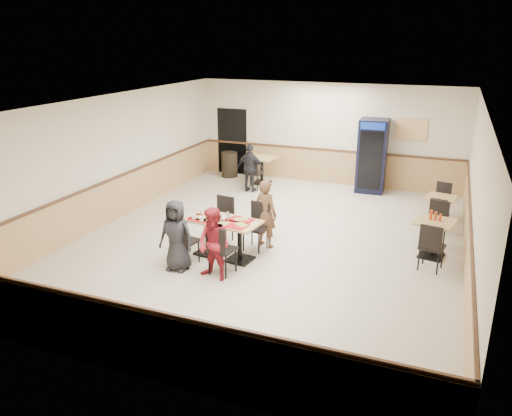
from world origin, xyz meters
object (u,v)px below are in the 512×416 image
at_px(side_table_far, 440,206).
at_px(side_table_near, 434,233).
at_px(diner_woman_left, 176,236).
at_px(trash_bin, 229,164).
at_px(lone_diner, 250,168).
at_px(pepsi_cooler, 372,156).
at_px(main_table, 224,232).
at_px(diner_woman_right, 214,244).
at_px(back_table, 262,166).
at_px(diner_man_opposite, 266,213).

bearing_deg(side_table_far, side_table_near, -91.44).
xyz_separation_m(diner_woman_left, trash_bin, (-1.85, 6.51, -0.30)).
height_order(lone_diner, pepsi_cooler, pepsi_cooler).
xyz_separation_m(main_table, diner_woman_left, (-0.59, -0.84, 0.16)).
relative_size(main_table, diner_woman_right, 1.15).
height_order(diner_woman_right, pepsi_cooler, pepsi_cooler).
bearing_deg(lone_diner, trash_bin, -45.82).
distance_m(side_table_far, trash_bin, 6.77).
relative_size(diner_woman_right, trash_bin, 1.73).
height_order(lone_diner, side_table_near, lone_diner).
bearing_deg(main_table, lone_diner, 112.52).
distance_m(lone_diner, pepsi_cooler, 3.48).
xyz_separation_m(diner_woman_right, side_table_far, (3.73, 4.51, -0.23)).
relative_size(diner_woman_left, pepsi_cooler, 0.67).
bearing_deg(main_table, diner_woman_right, -67.62).
bearing_deg(side_table_near, lone_diner, 150.97).
relative_size(side_table_far, pepsi_cooler, 0.37).
distance_m(main_table, trash_bin, 6.18).
bearing_deg(main_table, side_table_far, 48.99).
height_order(diner_woman_left, side_table_near, diner_woman_left).
xyz_separation_m(diner_woman_left, pepsi_cooler, (2.60, 6.56, 0.35)).
bearing_deg(main_table, back_table, 109.96).
bearing_deg(pepsi_cooler, back_table, -175.21).
bearing_deg(trash_bin, lone_diner, -45.83).
bearing_deg(pepsi_cooler, side_table_near, -67.33).
bearing_deg(side_table_near, main_table, -158.54).
relative_size(diner_woman_right, back_table, 1.68).
bearing_deg(back_table, pepsi_cooler, 6.98).
xyz_separation_m(diner_woman_right, lone_diner, (-1.46, 5.35, 0.01)).
height_order(side_table_far, back_table, back_table).
distance_m(main_table, side_table_near, 4.23).
height_order(lone_diner, trash_bin, lone_diner).
height_order(diner_man_opposite, side_table_near, diner_man_opposite).
xyz_separation_m(diner_woman_right, trash_bin, (-2.70, 6.62, -0.29)).
bearing_deg(diner_woman_left, diner_woman_right, -9.70).
bearing_deg(diner_woman_right, pepsi_cooler, 88.99).
xyz_separation_m(pepsi_cooler, trash_bin, (-4.44, -0.04, -0.65)).
distance_m(diner_woman_left, pepsi_cooler, 7.06).
relative_size(diner_woman_right, lone_diner, 0.99).
relative_size(back_table, trash_bin, 1.03).
height_order(diner_woman_right, side_table_near, diner_woman_right).
xyz_separation_m(main_table, diner_woman_right, (0.26, -0.95, 0.15)).
xyz_separation_m(diner_woman_right, back_table, (-1.46, 6.27, -0.14)).
bearing_deg(back_table, side_table_far, -18.80).
distance_m(lone_diner, back_table, 0.94).
xyz_separation_m(side_table_near, pepsi_cooler, (-1.93, 4.17, 0.53)).
relative_size(diner_woman_left, side_table_near, 1.63).
xyz_separation_m(main_table, pepsi_cooler, (2.00, 5.72, 0.51)).
distance_m(diner_woman_right, pepsi_cooler, 6.90).
xyz_separation_m(diner_woman_right, side_table_near, (3.68, 2.50, -0.17)).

